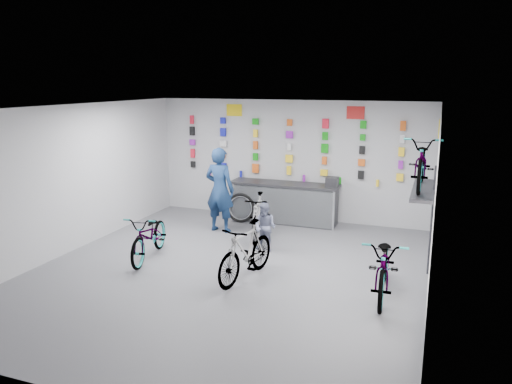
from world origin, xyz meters
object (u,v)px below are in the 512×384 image
at_px(bike_service, 258,217).
at_px(clerk, 220,190).
at_px(bike_left, 150,236).
at_px(bike_center, 246,251).
at_px(bike_right, 385,265).
at_px(counter, 284,203).
at_px(customer, 265,227).

distance_m(bike_service, clerk, 1.16).
height_order(bike_left, clerk, clerk).
relative_size(bike_center, bike_right, 0.87).
bearing_deg(counter, bike_left, -116.82).
bearing_deg(bike_center, counter, 107.68).
bearing_deg(bike_center, bike_left, -177.76).
height_order(clerk, customer, clerk).
height_order(bike_center, bike_right, bike_right).
height_order(counter, customer, customer).
bearing_deg(bike_right, bike_center, 179.72).
bearing_deg(customer, clerk, 156.72).
bearing_deg(customer, bike_service, 130.07).
relative_size(bike_center, customer, 1.70).
bearing_deg(bike_left, customer, 20.24).
height_order(bike_service, clerk, clerk).
height_order(bike_center, customer, bike_center).
distance_m(bike_left, customer, 2.34).
bearing_deg(bike_service, customer, -71.66).
bearing_deg(customer, bike_center, -73.09).
distance_m(bike_left, bike_right, 4.55).
distance_m(bike_right, clerk, 4.69).
distance_m(bike_center, clerk, 3.04).
xyz_separation_m(bike_service, customer, (0.42, -0.73, 0.00)).
relative_size(clerk, customer, 1.95).
distance_m(counter, bike_left, 3.83).
bearing_deg(bike_right, customer, 147.29).
height_order(bike_right, customer, bike_right).
distance_m(bike_right, customer, 2.93).
bearing_deg(clerk, bike_left, 81.87).
xyz_separation_m(counter, bike_right, (2.82, -3.61, 0.04)).
xyz_separation_m(bike_right, bike_service, (-2.97, 2.16, -0.02)).
relative_size(counter, bike_center, 1.57).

